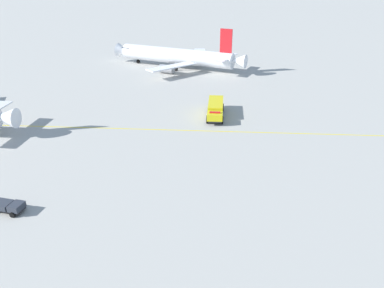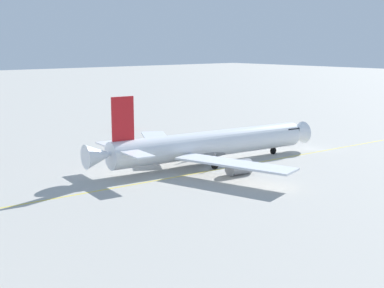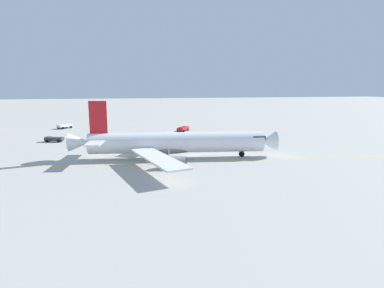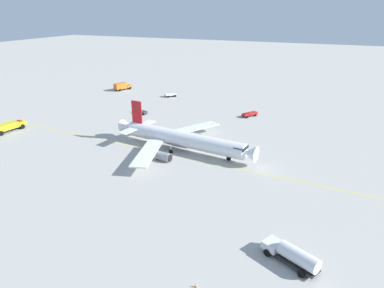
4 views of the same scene
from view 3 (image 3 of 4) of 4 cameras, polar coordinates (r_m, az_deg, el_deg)
ground_plane at (r=62.18m, az=-0.43°, el=-2.16°), size 600.00×600.00×0.00m
airliner_main at (r=60.03m, az=-3.18°, el=0.10°), size 39.05×36.71×10.92m
baggage_truck_truck at (r=84.78m, az=-23.50°, el=0.84°), size 4.62×2.81×1.22m
pushback_tug_truck at (r=110.15m, az=-21.92°, el=3.00°), size 4.64×4.76×1.30m
ops_pickup_truck at (r=96.06m, az=-1.60°, el=2.78°), size 4.51×5.70×1.41m
taxiway_centreline at (r=57.85m, az=3.67°, el=-3.13°), size 174.90×12.80×0.01m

